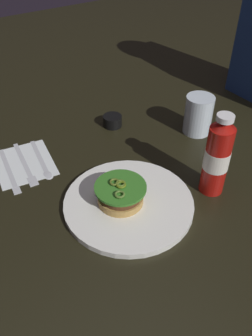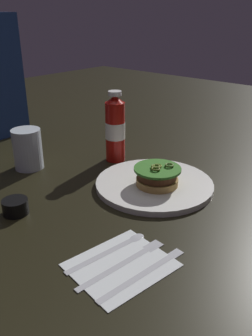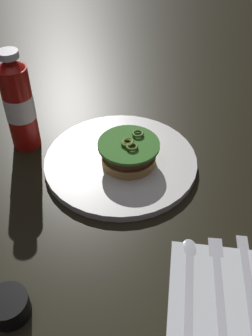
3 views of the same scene
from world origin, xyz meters
name	(u,v)px [view 3 (image 3 of 3)]	position (x,y,z in m)	size (l,w,h in m)	color
ground_plane	(69,188)	(0.00, 0.00, 0.00)	(3.00, 3.00, 0.00)	black
dinner_plate	(121,161)	(0.07, -0.10, 0.01)	(0.30, 0.30, 0.01)	white
burger_sandwich	(129,153)	(0.06, -0.11, 0.04)	(0.12, 0.12, 0.05)	#B28745
ketchup_bottle	(19,105)	(0.13, 0.10, 0.10)	(0.06, 0.06, 0.21)	#A6130D
condiment_cup	(9,306)	(-0.24, 0.05, 0.02)	(0.06, 0.06, 0.03)	black
napkin	(220,294)	(-0.22, -0.24, 0.00)	(0.17, 0.14, 0.00)	white
butter_knife	(249,281)	(-0.20, -0.28, 0.00)	(0.20, 0.04, 0.00)	silver
fork_utensil	(219,281)	(-0.20, -0.24, 0.00)	(0.20, 0.04, 0.00)	silver
spoon_utensil	(190,272)	(-0.18, -0.20, 0.00)	(0.18, 0.04, 0.00)	silver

